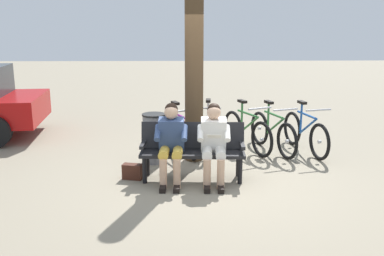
{
  "coord_description": "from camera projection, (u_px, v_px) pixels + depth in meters",
  "views": [
    {
      "loc": [
        0.43,
        6.63,
        2.42
      ],
      "look_at": [
        0.27,
        -0.13,
        0.75
      ],
      "focal_mm": 41.22,
      "sensor_mm": 36.0,
      "label": 1
    }
  ],
  "objects": [
    {
      "name": "tree_trunk",
      "position": [
        194.0,
        64.0,
        7.43
      ],
      "size": [
        0.32,
        0.32,
        3.37
      ],
      "primitive_type": "cylinder",
      "color": "#4C3823",
      "rests_on": "ground"
    },
    {
      "name": "litter_bin",
      "position": [
        154.0,
        138.0,
        7.59
      ],
      "size": [
        0.4,
        0.4,
        0.86
      ],
      "color": "slate",
      "rests_on": "ground"
    },
    {
      "name": "person_reading",
      "position": [
        214.0,
        140.0,
        6.6
      ],
      "size": [
        0.5,
        0.78,
        1.2
      ],
      "rotation": [
        0.0,
        0.0,
        -0.04
      ],
      "color": "white",
      "rests_on": "ground"
    },
    {
      "name": "bicycle_orange",
      "position": [
        273.0,
        133.0,
        8.23
      ],
      "size": [
        0.66,
        1.61,
        0.94
      ],
      "rotation": [
        0.0,
        0.0,
        1.89
      ],
      "color": "black",
      "rests_on": "ground"
    },
    {
      "name": "handbag",
      "position": [
        132.0,
        172.0,
        6.84
      ],
      "size": [
        0.32,
        0.21,
        0.24
      ],
      "primitive_type": "cube",
      "rotation": [
        0.0,
        0.0,
        -0.23
      ],
      "color": "#3F1E14",
      "rests_on": "ground"
    },
    {
      "name": "bench",
      "position": [
        193.0,
        147.0,
        6.81
      ],
      "size": [
        1.62,
        0.55,
        0.87
      ],
      "rotation": [
        0.0,
        0.0,
        -0.04
      ],
      "color": "black",
      "rests_on": "ground"
    },
    {
      "name": "ground_plane",
      "position": [
        209.0,
        175.0,
        7.02
      ],
      "size": [
        40.0,
        40.0,
        0.0
      ],
      "primitive_type": "plane",
      "color": "gray"
    },
    {
      "name": "bicycle_black",
      "position": [
        208.0,
        131.0,
        8.38
      ],
      "size": [
        0.48,
        1.68,
        0.94
      ],
      "rotation": [
        0.0,
        0.0,
        1.49
      ],
      "color": "black",
      "rests_on": "ground"
    },
    {
      "name": "person_companion",
      "position": [
        171.0,
        140.0,
        6.62
      ],
      "size": [
        0.5,
        0.78,
        1.2
      ],
      "rotation": [
        0.0,
        0.0,
        -0.04
      ],
      "color": "#334772",
      "rests_on": "ground"
    },
    {
      "name": "bicycle_red",
      "position": [
        247.0,
        132.0,
        8.32
      ],
      "size": [
        0.76,
        1.56,
        0.94
      ],
      "rotation": [
        0.0,
        0.0,
        1.99
      ],
      "color": "black",
      "rests_on": "ground"
    },
    {
      "name": "bicycle_purple",
      "position": [
        305.0,
        133.0,
        8.2
      ],
      "size": [
        0.56,
        1.65,
        0.94
      ],
      "rotation": [
        0.0,
        0.0,
        1.81
      ],
      "color": "black",
      "rests_on": "ground"
    },
    {
      "name": "bicycle_blue",
      "position": [
        179.0,
        134.0,
        8.15
      ],
      "size": [
        0.75,
        1.56,
        0.94
      ],
      "rotation": [
        0.0,
        0.0,
        1.98
      ],
      "color": "black",
      "rests_on": "ground"
    }
  ]
}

